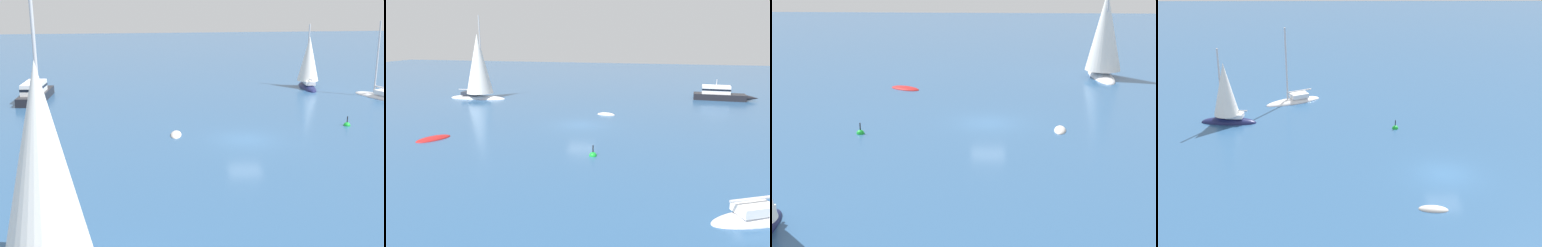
% 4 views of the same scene
% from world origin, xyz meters
% --- Properties ---
extents(ground_plane, '(160.00, 160.00, 0.00)m').
position_xyz_m(ground_plane, '(0.00, 0.00, 0.00)').
color(ground_plane, '#2D5684').
extents(tender, '(2.65, 3.27, 0.44)m').
position_xyz_m(tender, '(10.78, 7.73, 0.00)').
color(tender, '#B21E1E').
rests_on(tender, ground).
extents(tender_1, '(2.03, 1.07, 0.49)m').
position_xyz_m(tender_1, '(-1.64, -5.09, 0.00)').
color(tender_1, silver).
rests_on(tender_1, ground).
extents(launch, '(8.18, 2.55, 2.74)m').
position_xyz_m(launch, '(-14.77, -18.01, 0.78)').
color(launch, black).
rests_on(launch, ground).
extents(sloop, '(5.78, 4.06, 7.95)m').
position_xyz_m(sloop, '(-12.59, 16.09, 0.18)').
color(sloop, white).
rests_on(sloop, ground).
extents(yacht, '(7.90, 3.67, 11.39)m').
position_xyz_m(yacht, '(16.72, -11.43, 4.00)').
color(yacht, white).
rests_on(yacht, ground).
extents(channel_buoy, '(0.56, 0.56, 1.06)m').
position_xyz_m(channel_buoy, '(-2.96, 8.91, 0.01)').
color(channel_buoy, green).
rests_on(channel_buoy, ground).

